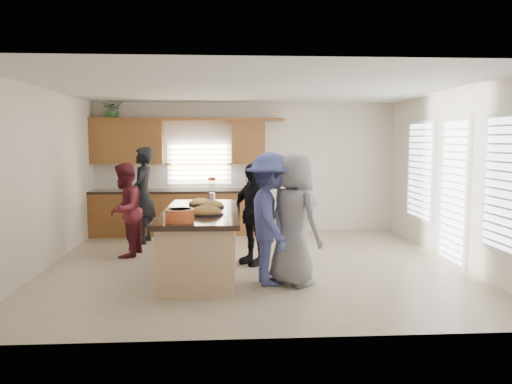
{
  "coord_description": "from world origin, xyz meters",
  "views": [
    {
      "loc": [
        -0.47,
        -7.85,
        2.0
      ],
      "look_at": [
        0.05,
        0.26,
        1.15
      ],
      "focal_mm": 35.0,
      "sensor_mm": 36.0,
      "label": 1
    }
  ],
  "objects": [
    {
      "name": "woman_left_front",
      "position": [
        -0.01,
        0.05,
        0.82
      ],
      "size": [
        0.91,
        1.0,
        1.64
      ],
      "primitive_type": "imported",
      "rotation": [
        0.0,
        0.0,
        -0.9
      ],
      "color": "black",
      "rests_on": "ground"
    },
    {
      "name": "island",
      "position": [
        -0.81,
        -0.42,
        0.45
      ],
      "size": [
        1.24,
        2.74,
        0.95
      ],
      "rotation": [
        0.0,
        0.0,
        -0.03
      ],
      "color": "tan",
      "rests_on": "ground"
    },
    {
      "name": "clear_cup",
      "position": [
        -0.44,
        -1.56,
        1.0
      ],
      "size": [
        0.08,
        0.08,
        0.1
      ],
      "primitive_type": "cylinder",
      "color": "white",
      "rests_on": "island"
    },
    {
      "name": "woman_left_mid",
      "position": [
        -2.17,
        0.73,
        0.8
      ],
      "size": [
        0.72,
        0.87,
        1.61
      ],
      "primitive_type": "imported",
      "rotation": [
        0.0,
        0.0,
        -1.73
      ],
      "color": "maroon",
      "rests_on": "ground"
    },
    {
      "name": "woman_right_back",
      "position": [
        0.16,
        -1.07,
        0.92
      ],
      "size": [
        0.81,
        1.25,
        1.84
      ],
      "primitive_type": "imported",
      "rotation": [
        0.0,
        0.0,
        1.68
      ],
      "color": "#3F468A",
      "rests_on": "ground"
    },
    {
      "name": "flower_vase",
      "position": [
        -0.68,
        0.67,
        1.18
      ],
      "size": [
        0.14,
        0.14,
        0.42
      ],
      "color": "silver",
      "rests_on": "island"
    },
    {
      "name": "back_cabinetry",
      "position": [
        -1.47,
        2.73,
        0.91
      ],
      "size": [
        4.08,
        0.66,
        2.46
      ],
      "color": "brown",
      "rests_on": "ground"
    },
    {
      "name": "salad_bowl",
      "position": [
        -1.04,
        -1.47,
        1.04
      ],
      "size": [
        0.37,
        0.37,
        0.17
      ],
      "color": "#E05C29",
      "rests_on": "island"
    },
    {
      "name": "woman_left_back",
      "position": [
        -2.04,
        1.87,
        0.93
      ],
      "size": [
        0.5,
        0.71,
        1.86
      ],
      "primitive_type": "imported",
      "rotation": [
        0.0,
        0.0,
        -1.65
      ],
      "color": "black",
      "rests_on": "ground"
    },
    {
      "name": "platter_mid",
      "position": [
        -0.66,
        -0.06,
        0.98
      ],
      "size": [
        0.38,
        0.38,
        0.15
      ],
      "color": "black",
      "rests_on": "island"
    },
    {
      "name": "right_wall_glazing",
      "position": [
        3.22,
        -0.13,
        1.34
      ],
      "size": [
        0.06,
        4.0,
        2.25
      ],
      "color": "white",
      "rests_on": "ground"
    },
    {
      "name": "plate_stack",
      "position": [
        -0.93,
        0.32,
        0.97
      ],
      "size": [
        0.25,
        0.25,
        0.05
      ],
      "primitive_type": "cylinder",
      "color": "#B895D8",
      "rests_on": "island"
    },
    {
      "name": "woman_right_front",
      "position": [
        0.48,
        -1.12,
        0.91
      ],
      "size": [
        0.98,
        1.06,
        1.82
      ],
      "primitive_type": "imported",
      "rotation": [
        0.0,
        0.0,
        2.16
      ],
      "color": "slate",
      "rests_on": "ground"
    },
    {
      "name": "platter_back",
      "position": [
        -0.85,
        0.25,
        0.98
      ],
      "size": [
        0.38,
        0.38,
        0.16
      ],
      "color": "black",
      "rests_on": "island"
    },
    {
      "name": "potted_plant",
      "position": [
        -2.77,
        2.82,
        2.63
      ],
      "size": [
        0.45,
        0.4,
        0.46
      ],
      "primitive_type": "imported",
      "rotation": [
        0.0,
        0.0,
        0.11
      ],
      "color": "#35762F",
      "rests_on": "back_cabinetry"
    },
    {
      "name": "floor",
      "position": [
        0.0,
        0.0,
        0.0
      ],
      "size": [
        6.5,
        6.5,
        0.0
      ],
      "primitive_type": "plane",
      "color": "#C6AD93",
      "rests_on": "ground"
    },
    {
      "name": "platter_front",
      "position": [
        -0.73,
        -0.84,
        0.98
      ],
      "size": [
        0.5,
        0.5,
        0.2
      ],
      "color": "black",
      "rests_on": "island"
    },
    {
      "name": "room_shell",
      "position": [
        0.0,
        0.0,
        1.9
      ],
      "size": [
        6.52,
        6.02,
        2.81
      ],
      "color": "silver",
      "rests_on": "ground"
    }
  ]
}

